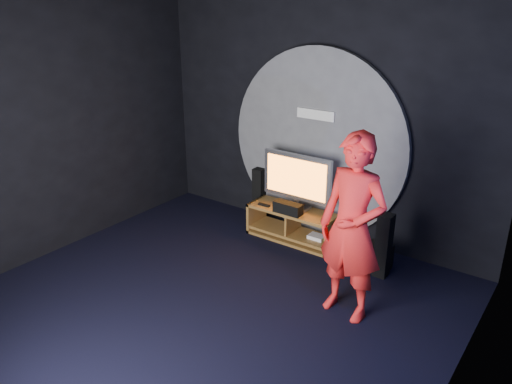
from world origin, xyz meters
TOP-DOWN VIEW (x-y plane):
  - floor at (0.00, 0.00)m, footprint 5.00×5.00m
  - back_wall at (0.00, 2.50)m, footprint 5.00×0.04m
  - left_wall at (-2.50, 0.00)m, footprint 0.04×5.00m
  - right_wall at (2.50, 0.00)m, footprint 0.04×5.00m
  - wall_disc_panel at (0.00, 2.44)m, footprint 2.60×0.11m
  - media_console at (-0.08, 2.05)m, footprint 1.28×0.45m
  - tv at (-0.09, 2.12)m, footprint 1.02×0.22m
  - center_speaker at (-0.09, 1.90)m, footprint 0.40×0.15m
  - remote at (-0.50, 1.93)m, footprint 0.18×0.05m
  - tower_speaker_left at (-0.87, 2.35)m, footprint 0.16×0.18m
  - tower_speaker_right at (1.29, 1.86)m, footprint 0.16×0.18m
  - subwoofer at (1.20, 1.96)m, footprint 0.30×0.30m
  - player at (1.28, 0.92)m, footprint 0.77×0.55m

SIDE VIEW (x-z plane):
  - floor at x=0.00m, z-range 0.00..0.00m
  - subwoofer at x=1.20m, z-range 0.00..0.33m
  - media_console at x=-0.08m, z-range -0.03..0.42m
  - tower_speaker_left at x=-0.87m, z-range 0.00..0.81m
  - tower_speaker_right at x=1.29m, z-range 0.00..0.81m
  - remote at x=-0.50m, z-range 0.45..0.47m
  - center_speaker at x=-0.09m, z-range 0.45..0.60m
  - tv at x=-0.09m, z-range 0.49..1.26m
  - player at x=1.28m, z-range 0.00..1.99m
  - wall_disc_panel at x=0.00m, z-range 0.00..2.60m
  - back_wall at x=0.00m, z-range 0.00..3.50m
  - left_wall at x=-2.50m, z-range 0.00..3.50m
  - right_wall at x=2.50m, z-range 0.00..3.50m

